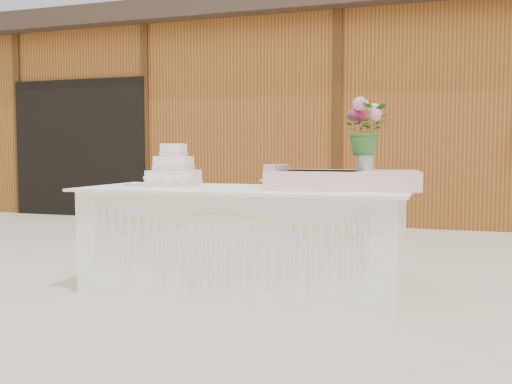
% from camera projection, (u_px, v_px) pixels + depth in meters
% --- Properties ---
extents(ground, '(80.00, 80.00, 0.00)m').
position_uv_depth(ground, '(244.00, 291.00, 4.24)').
color(ground, beige).
rests_on(ground, ground).
extents(barn, '(12.60, 4.60, 3.30)m').
position_uv_depth(barn, '(357.00, 115.00, 9.82)').
color(barn, '#94581F').
rests_on(barn, ground).
extents(cake_table, '(2.40, 1.00, 0.77)m').
position_uv_depth(cake_table, '(243.00, 240.00, 4.21)').
color(cake_table, white).
rests_on(cake_table, ground).
extents(wedding_cake, '(0.41, 0.41, 0.33)m').
position_uv_depth(wedding_cake, '(174.00, 171.00, 4.48)').
color(wedding_cake, white).
rests_on(wedding_cake, cake_table).
extents(pink_cake_stand, '(0.24, 0.24, 0.17)m').
position_uv_depth(pink_cake_stand, '(276.00, 175.00, 4.15)').
color(pink_cake_stand, white).
rests_on(pink_cake_stand, cake_table).
extents(satin_runner, '(1.11, 0.72, 0.13)m').
position_uv_depth(satin_runner, '(343.00, 180.00, 4.06)').
color(satin_runner, beige).
rests_on(satin_runner, cake_table).
extents(flower_vase, '(0.12, 0.12, 0.16)m').
position_uv_depth(flower_vase, '(366.00, 160.00, 4.01)').
color(flower_vase, silver).
rests_on(flower_vase, satin_runner).
extents(bouquet, '(0.36, 0.33, 0.36)m').
position_uv_depth(bouquet, '(366.00, 123.00, 3.99)').
color(bouquet, '#356629').
rests_on(bouquet, flower_vase).
extents(loose_flowers, '(0.25, 0.41, 0.02)m').
position_uv_depth(loose_flowers, '(139.00, 183.00, 4.62)').
color(loose_flowers, pink).
rests_on(loose_flowers, cake_table).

